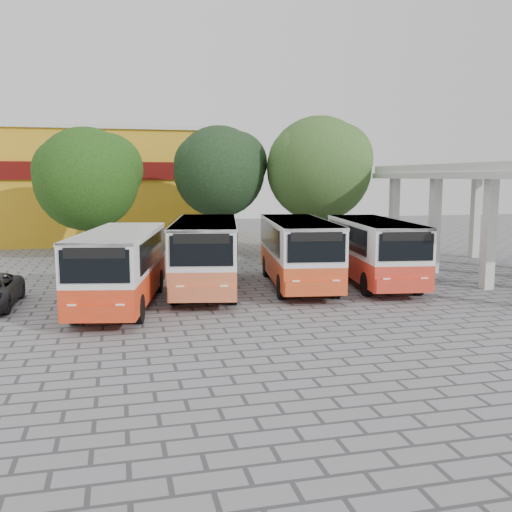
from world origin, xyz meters
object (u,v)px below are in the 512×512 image
object	(u,v)px
bus_centre_left	(206,250)
bus_far_right	(374,247)
bus_far_left	(120,263)
bus_centre_right	(298,248)

from	to	relation	value
bus_centre_left	bus_far_right	xyz separation A→B (m)	(7.54, -0.25, -0.06)
bus_centre_left	bus_far_right	distance (m)	7.54
bus_far_left	bus_centre_right	xyz separation A→B (m)	(7.60, 2.25, 0.06)
bus_far_right	bus_centre_right	bearing A→B (deg)	-177.32
bus_centre_left	bus_far_right	size ratio (longest dim) A/B	1.05
bus_far_left	bus_centre_left	world-z (taller)	bus_centre_left
bus_far_left	bus_centre_left	bearing A→B (deg)	43.02
bus_far_left	bus_centre_right	world-z (taller)	bus_centre_right
bus_far_left	bus_centre_left	xyz separation A→B (m)	(3.53, 2.18, 0.09)
bus_centre_left	bus_centre_right	world-z (taller)	bus_centre_left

